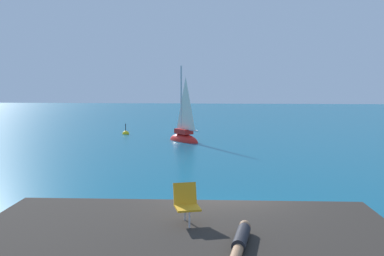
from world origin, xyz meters
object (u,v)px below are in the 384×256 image
at_px(marker_buoy, 126,134).
at_px(person_sunbather, 241,240).
at_px(beach_chair, 186,201).
at_px(sailboat_near, 184,137).

bearing_deg(marker_buoy, person_sunbather, -71.32).
distance_m(person_sunbather, marker_buoy, 26.48).
bearing_deg(beach_chair, marker_buoy, -179.67).
relative_size(person_sunbather, marker_buoy, 1.55).
xyz_separation_m(person_sunbather, marker_buoy, (-8.47, 25.06, -1.19)).
height_order(sailboat_near, beach_chair, sailboat_near).
distance_m(sailboat_near, person_sunbather, 21.58).
relative_size(sailboat_near, marker_buoy, 5.16).
bearing_deg(sailboat_near, marker_buoy, 11.95).
distance_m(person_sunbather, beach_chair, 1.63).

